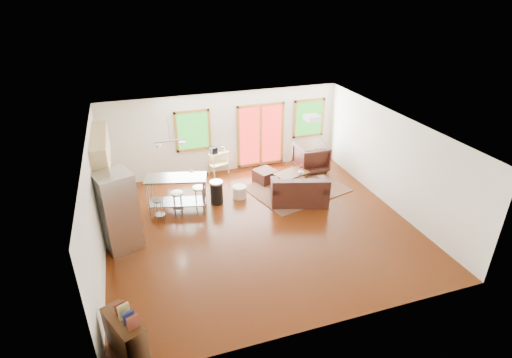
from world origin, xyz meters
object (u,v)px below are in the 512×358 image
object	(u,v)px
coffee_table	(291,174)
ottoman	(265,176)
loveseat	(299,192)
island	(177,188)
kitchen_cart	(218,155)
refrigerator	(119,211)
armchair	(311,156)
rug	(297,189)

from	to	relation	value
coffee_table	ottoman	world-z (taller)	coffee_table
loveseat	coffee_table	size ratio (longest dim) A/B	1.55
island	kitchen_cart	distance (m)	2.44
refrigerator	kitchen_cart	distance (m)	4.33
loveseat	ottoman	size ratio (longest dim) A/B	2.98
loveseat	ottoman	world-z (taller)	loveseat
armchair	kitchen_cart	xyz separation A→B (m)	(-2.94, 0.66, 0.16)
ottoman	kitchen_cart	size ratio (longest dim) A/B	0.61
loveseat	armchair	xyz separation A→B (m)	(1.22, 1.84, 0.16)
island	coffee_table	bearing A→B (deg)	7.31
refrigerator	island	distance (m)	1.92
coffee_table	kitchen_cart	xyz separation A→B (m)	(-1.95, 1.42, 0.31)
loveseat	island	xyz separation A→B (m)	(-3.29, 0.63, 0.37)
ottoman	kitchen_cart	xyz separation A→B (m)	(-1.25, 0.98, 0.46)
refrigerator	loveseat	bearing A→B (deg)	-12.08
rug	island	size ratio (longest dim) A/B	1.57
loveseat	island	size ratio (longest dim) A/B	1.03
rug	island	xyz separation A→B (m)	(-3.55, -0.12, 0.68)
loveseat	ottoman	bearing A→B (deg)	124.05
armchair	ottoman	xyz separation A→B (m)	(-1.69, -0.32, -0.30)
coffee_table	kitchen_cart	bearing A→B (deg)	143.84
refrigerator	kitchen_cart	bearing A→B (deg)	26.55
loveseat	rug	bearing A→B (deg)	87.25
loveseat	refrigerator	xyz separation A→B (m)	(-4.75, -0.58, 0.62)
rug	loveseat	bearing A→B (deg)	-109.47
rug	refrigerator	bearing A→B (deg)	-165.14
loveseat	island	distance (m)	3.37
ottoman	coffee_table	bearing A→B (deg)	-32.28
refrigerator	island	size ratio (longest dim) A/B	1.11
island	refrigerator	bearing A→B (deg)	-140.32
rug	armchair	distance (m)	1.52
refrigerator	rug	bearing A→B (deg)	-4.19
rug	kitchen_cart	distance (m)	2.73
armchair	ottoman	distance (m)	1.75
rug	loveseat	size ratio (longest dim) A/B	1.52
rug	armchair	bearing A→B (deg)	48.98
coffee_table	refrigerator	distance (m)	5.28
armchair	refrigerator	distance (m)	6.46
kitchen_cart	loveseat	bearing A→B (deg)	-55.44
ottoman	rug	bearing A→B (deg)	-46.20
rug	loveseat	distance (m)	0.86
coffee_table	island	size ratio (longest dim) A/B	0.66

